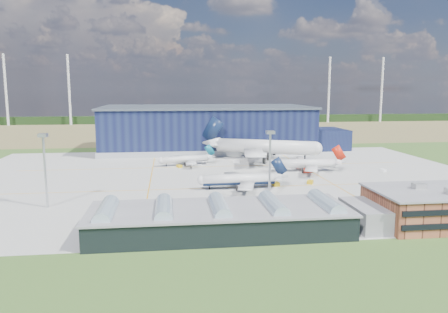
{
  "coord_description": "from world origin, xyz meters",
  "views": [
    {
      "loc": [
        -22.5,
        -166.44,
        36.36
      ],
      "look_at": [
        0.4,
        12.19,
        8.3
      ],
      "focal_mm": 35.0,
      "sensor_mm": 36.0,
      "label": 1
    }
  ],
  "objects_px": {
    "airliner_widebody": "(265,139)",
    "gse_van_b": "(300,159)",
    "gse_cart_b": "(236,161)",
    "airliner_regional": "(185,156)",
    "gse_tug_a": "(276,184)",
    "hangar": "(211,130)",
    "airliner_red": "(304,159)",
    "airstair": "(364,203)",
    "light_mast_center": "(270,154)",
    "light_mast_west": "(44,158)",
    "airliner_navy": "(239,174)",
    "gse_cart_a": "(383,170)",
    "gse_van_a": "(229,177)",
    "car_a": "(424,209)",
    "gse_tug_c": "(179,166)",
    "car_b": "(412,185)",
    "gse_tug_b": "(310,182)"
  },
  "relations": [
    {
      "from": "airliner_widebody",
      "to": "gse_van_b",
      "type": "relative_size",
      "value": 13.86
    },
    {
      "from": "gse_cart_b",
      "to": "airliner_regional",
      "type": "bearing_deg",
      "value": 111.22
    },
    {
      "from": "gse_tug_a",
      "to": "airliner_regional",
      "type": "bearing_deg",
      "value": 118.01
    },
    {
      "from": "hangar",
      "to": "airliner_red",
      "type": "distance_m",
      "value": 84.88
    },
    {
      "from": "airstair",
      "to": "light_mast_center",
      "type": "bearing_deg",
      "value": 132.89
    },
    {
      "from": "light_mast_west",
      "to": "airliner_widebody",
      "type": "bearing_deg",
      "value": 43.17
    },
    {
      "from": "airliner_red",
      "to": "airliner_regional",
      "type": "height_order",
      "value": "airliner_red"
    },
    {
      "from": "light_mast_center",
      "to": "airliner_navy",
      "type": "relative_size",
      "value": 0.67
    },
    {
      "from": "gse_cart_a",
      "to": "gse_cart_b",
      "type": "distance_m",
      "value": 68.43
    },
    {
      "from": "airliner_regional",
      "to": "gse_van_a",
      "type": "relative_size",
      "value": 4.95
    },
    {
      "from": "gse_cart_a",
      "to": "airliner_red",
      "type": "bearing_deg",
      "value": 150.76
    },
    {
      "from": "car_a",
      "to": "hangar",
      "type": "bearing_deg",
      "value": 19.18
    },
    {
      "from": "hangar",
      "to": "airliner_red",
      "type": "relative_size",
      "value": 4.1
    },
    {
      "from": "gse_van_a",
      "to": "gse_tug_c",
      "type": "xyz_separation_m",
      "value": [
        -19.0,
        31.44,
        -0.64
      ]
    },
    {
      "from": "airliner_widebody",
      "to": "gse_tug_a",
      "type": "xyz_separation_m",
      "value": [
        -9.44,
        -60.51,
        -9.84
      ]
    },
    {
      "from": "airstair",
      "to": "car_b",
      "type": "bearing_deg",
      "value": 16.89
    },
    {
      "from": "gse_tug_c",
      "to": "car_a",
      "type": "height_order",
      "value": "gse_tug_c"
    },
    {
      "from": "airliner_regional",
      "to": "airliner_red",
      "type": "bearing_deg",
      "value": 141.26
    },
    {
      "from": "hangar",
      "to": "airstair",
      "type": "bearing_deg",
      "value": -75.96
    },
    {
      "from": "hangar",
      "to": "gse_tug_c",
      "type": "height_order",
      "value": "hangar"
    },
    {
      "from": "airliner_red",
      "to": "gse_cart_a",
      "type": "height_order",
      "value": "airliner_red"
    },
    {
      "from": "light_mast_west",
      "to": "gse_van_b",
      "type": "bearing_deg",
      "value": 35.94
    },
    {
      "from": "gse_tug_b",
      "to": "gse_van_a",
      "type": "height_order",
      "value": "gse_van_a"
    },
    {
      "from": "airliner_widebody",
      "to": "airstair",
      "type": "distance_m",
      "value": 94.67
    },
    {
      "from": "light_mast_west",
      "to": "car_a",
      "type": "xyz_separation_m",
      "value": [
        113.3,
        -18.0,
        -14.87
      ]
    },
    {
      "from": "airstair",
      "to": "car_a",
      "type": "bearing_deg",
      "value": -42.43
    },
    {
      "from": "airliner_widebody",
      "to": "airliner_regional",
      "type": "xyz_separation_m",
      "value": [
        -41.82,
        -11.46,
        -5.84
      ]
    },
    {
      "from": "gse_tug_a",
      "to": "airstair",
      "type": "xyz_separation_m",
      "value": [
        19.68,
        -33.17,
        0.79
      ]
    },
    {
      "from": "hangar",
      "to": "light_mast_center",
      "type": "height_order",
      "value": "hangar"
    },
    {
      "from": "airliner_regional",
      "to": "gse_van_a",
      "type": "distance_m",
      "value": 40.48
    },
    {
      "from": "airliner_red",
      "to": "car_b",
      "type": "bearing_deg",
      "value": 138.0
    },
    {
      "from": "airliner_widebody",
      "to": "gse_tug_b",
      "type": "height_order",
      "value": "airliner_widebody"
    },
    {
      "from": "gse_tug_b",
      "to": "car_a",
      "type": "bearing_deg",
      "value": -34.03
    },
    {
      "from": "airliner_red",
      "to": "gse_cart_a",
      "type": "xyz_separation_m",
      "value": [
        34.9,
        -4.33,
        -5.16
      ]
    },
    {
      "from": "gse_tug_c",
      "to": "light_mast_center",
      "type": "bearing_deg",
      "value": -89.89
    },
    {
      "from": "airliner_widebody",
      "to": "gse_cart_b",
      "type": "relative_size",
      "value": 20.2
    },
    {
      "from": "airliner_navy",
      "to": "airliner_red",
      "type": "xyz_separation_m",
      "value": [
        33.81,
        29.14,
        0.14
      ]
    },
    {
      "from": "hangar",
      "to": "car_a",
      "type": "relative_size",
      "value": 43.64
    },
    {
      "from": "airliner_red",
      "to": "car_b",
      "type": "distance_m",
      "value": 46.4
    },
    {
      "from": "gse_tug_b",
      "to": "gse_cart_b",
      "type": "height_order",
      "value": "gse_tug_b"
    },
    {
      "from": "gse_tug_c",
      "to": "airstair",
      "type": "distance_m",
      "value": 94.31
    },
    {
      "from": "gse_van_b",
      "to": "airstair",
      "type": "relative_size",
      "value": 0.98
    },
    {
      "from": "airliner_regional",
      "to": "car_a",
      "type": "bearing_deg",
      "value": 112.99
    },
    {
      "from": "airliner_navy",
      "to": "airliner_widebody",
      "type": "xyz_separation_m",
      "value": [
        24.09,
        63.46,
        4.96
      ]
    },
    {
      "from": "airliner_widebody",
      "to": "gse_tug_c",
      "type": "height_order",
      "value": "airliner_widebody"
    },
    {
      "from": "gse_van_b",
      "to": "light_mast_west",
      "type": "bearing_deg",
      "value": 164.42
    },
    {
      "from": "hangar",
      "to": "gse_cart_a",
      "type": "height_order",
      "value": "hangar"
    },
    {
      "from": "hangar",
      "to": "airstair",
      "type": "height_order",
      "value": "hangar"
    },
    {
      "from": "light_mast_west",
      "to": "car_b",
      "type": "distance_m",
      "value": 129.93
    },
    {
      "from": "airliner_navy",
      "to": "gse_tug_a",
      "type": "height_order",
      "value": "airliner_navy"
    }
  ]
}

